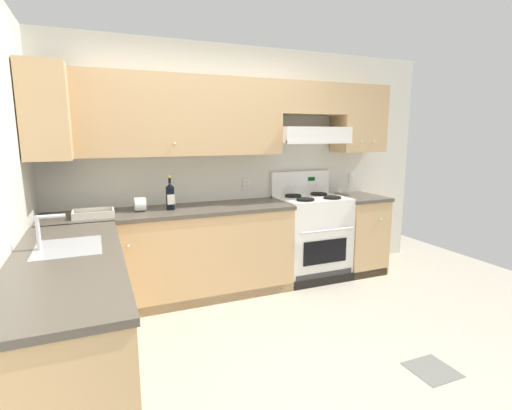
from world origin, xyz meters
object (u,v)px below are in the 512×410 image
at_px(bowl, 93,214).
at_px(paper_towel_roll, 140,204).
at_px(wine_bottle, 170,196).
at_px(stove, 311,236).

relative_size(bowl, paper_towel_roll, 2.58).
xyz_separation_m(wine_bottle, paper_towel_roll, (-0.28, 0.03, -0.07)).
bearing_deg(wine_bottle, paper_towel_roll, 173.74).
xyz_separation_m(bowl, paper_towel_roll, (0.41, 0.08, 0.05)).
relative_size(stove, wine_bottle, 3.62).
bearing_deg(bowl, stove, 1.56).
bearing_deg(wine_bottle, stove, 0.29).
distance_m(stove, paper_towel_roll, 1.93).
height_order(wine_bottle, bowl, wine_bottle).
xyz_separation_m(wine_bottle, bowl, (-0.69, -0.05, -0.11)).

